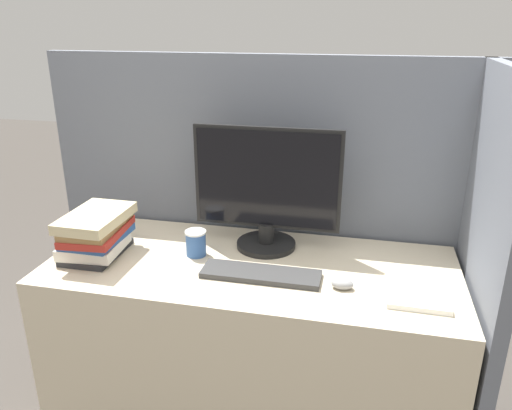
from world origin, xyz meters
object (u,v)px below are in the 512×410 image
at_px(mouse, 342,284).
at_px(coffee_cup, 196,243).
at_px(book_stack, 96,234).
at_px(keyboard, 261,274).
at_px(monitor, 267,192).

xyz_separation_m(mouse, coffee_cup, (-0.56, 0.13, 0.03)).
bearing_deg(book_stack, mouse, -2.86).
relative_size(coffee_cup, book_stack, 0.33).
bearing_deg(keyboard, coffee_cup, 157.74).
xyz_separation_m(monitor, mouse, (0.31, -0.27, -0.21)).
bearing_deg(mouse, book_stack, 177.14).
relative_size(monitor, book_stack, 1.87).
distance_m(mouse, book_stack, 0.92).
distance_m(keyboard, book_stack, 0.64).
bearing_deg(mouse, coffee_cup, 166.47).
bearing_deg(monitor, book_stack, -159.83).
bearing_deg(coffee_cup, keyboard, -22.26).
distance_m(keyboard, coffee_cup, 0.30).
relative_size(mouse, book_stack, 0.25).
bearing_deg(keyboard, mouse, -4.34).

